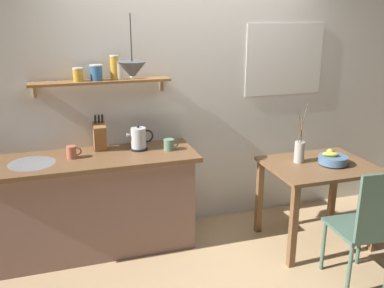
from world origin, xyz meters
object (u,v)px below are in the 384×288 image
(twig_vase, at_px, (299,151))
(coffee_mug_spare, at_px, (169,145))
(coffee_mug_by_sink, at_px, (72,152))
(dining_table, at_px, (318,177))
(dining_chair_near, at_px, (366,224))
(fruit_bowl, at_px, (333,159))
(electric_kettle, at_px, (139,139))
(pendant_lamp, at_px, (132,70))
(knife_block, at_px, (100,136))

(twig_vase, xyz_separation_m, coffee_mug_spare, (-1.13, 0.32, 0.07))
(coffee_mug_by_sink, relative_size, coffee_mug_spare, 0.92)
(dining_table, bearing_deg, dining_chair_near, -92.91)
(fruit_bowl, bearing_deg, electric_kettle, 160.96)
(dining_chair_near, bearing_deg, pendant_lamp, 146.66)
(pendant_lamp, bearing_deg, knife_block, 132.91)
(coffee_mug_by_sink, xyz_separation_m, pendant_lamp, (0.52, -0.14, 0.69))
(fruit_bowl, distance_m, pendant_lamp, 1.93)
(coffee_mug_spare, height_order, pendant_lamp, pendant_lamp)
(coffee_mug_by_sink, distance_m, coffee_mug_spare, 0.84)
(coffee_mug_spare, bearing_deg, twig_vase, -16.00)
(dining_chair_near, height_order, pendant_lamp, pendant_lamp)
(knife_block, bearing_deg, pendant_lamp, -47.09)
(fruit_bowl, bearing_deg, dining_chair_near, -101.65)
(coffee_mug_spare, bearing_deg, dining_chair_near, -42.45)
(dining_table, bearing_deg, fruit_bowl, -24.65)
(electric_kettle, bearing_deg, coffee_mug_spare, -20.73)
(knife_block, distance_m, coffee_mug_spare, 0.62)
(coffee_mug_by_sink, bearing_deg, electric_kettle, 6.05)
(twig_vase, xyz_separation_m, knife_block, (-1.72, 0.50, 0.16))
(dining_table, relative_size, dining_chair_near, 0.94)
(twig_vase, distance_m, knife_block, 1.80)
(dining_chair_near, relative_size, coffee_mug_spare, 7.36)
(electric_kettle, height_order, coffee_mug_by_sink, electric_kettle)
(dining_chair_near, distance_m, electric_kettle, 2.00)
(pendant_lamp, bearing_deg, twig_vase, -8.45)
(dining_chair_near, relative_size, knife_block, 3.00)
(dining_table, relative_size, coffee_mug_by_sink, 7.46)
(knife_block, xyz_separation_m, coffee_mug_by_sink, (-0.25, -0.14, -0.08))
(dining_chair_near, xyz_separation_m, electric_kettle, (-1.50, 1.24, 0.46))
(coffee_mug_spare, bearing_deg, coffee_mug_by_sink, 177.67)
(dining_chair_near, bearing_deg, dining_table, 87.09)
(dining_table, height_order, fruit_bowl, fruit_bowl)
(twig_vase, xyz_separation_m, pendant_lamp, (-1.46, 0.22, 0.76))
(dining_table, relative_size, fruit_bowl, 3.64)
(coffee_mug_spare, bearing_deg, knife_block, 163.17)
(fruit_bowl, xyz_separation_m, pendant_lamp, (-1.71, 0.36, 0.81))
(twig_vase, bearing_deg, electric_kettle, 163.11)
(coffee_mug_by_sink, relative_size, pendant_lamp, 0.25)
(twig_vase, distance_m, pendant_lamp, 1.66)
(fruit_bowl, height_order, electric_kettle, electric_kettle)
(dining_table, distance_m, coffee_mug_by_sink, 2.20)
(twig_vase, bearing_deg, fruit_bowl, -29.70)
(electric_kettle, relative_size, pendant_lamp, 0.47)
(dining_table, height_order, dining_chair_near, dining_chair_near)
(twig_vase, distance_m, coffee_mug_spare, 1.18)
(electric_kettle, bearing_deg, coffee_mug_by_sink, -173.95)
(dining_chair_near, relative_size, fruit_bowl, 3.88)
(dining_chair_near, bearing_deg, electric_kettle, 140.51)
(coffee_mug_spare, distance_m, pendant_lamp, 0.77)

